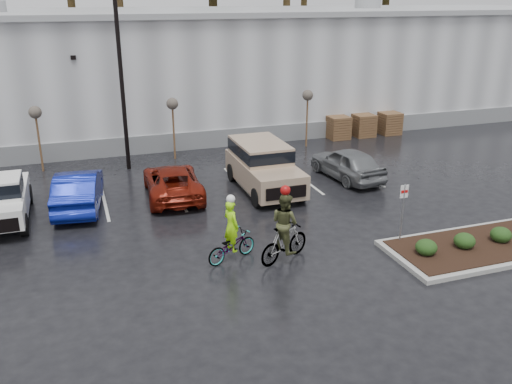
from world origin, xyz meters
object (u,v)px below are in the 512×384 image
object	(u,v)px
sapling_east	(308,98)
pallet_stack_b	(363,125)
sapling_mid	(172,107)
pallet_stack_a	(338,127)
fire_lane_sign	(403,207)
cyclist_hivis	(231,240)
car_red	(172,182)
cyclist_olive	(284,234)
suv_tan	(264,168)
sapling_west	(36,116)
pallet_stack_c	(389,123)
car_blue	(78,190)
car_grey	(347,163)
lamppost	(119,51)

from	to	relation	value
sapling_east	pallet_stack_b	xyz separation A→B (m)	(4.20, 1.00, -2.05)
sapling_mid	pallet_stack_a	xyz separation A→B (m)	(10.00, 1.00, -2.05)
fire_lane_sign	cyclist_hivis	size ratio (longest dim) A/B	0.98
car_red	cyclist_olive	distance (m)	7.40
sapling_mid	suv_tan	world-z (taller)	sapling_mid
pallet_stack_b	sapling_mid	bearing A→B (deg)	-175.11
pallet_stack_b	suv_tan	xyz separation A→B (m)	(-8.92, -7.09, 0.35)
sapling_west	sapling_east	xyz separation A→B (m)	(14.00, 0.00, 0.00)
sapling_west	car_red	distance (m)	7.97
cyclist_hivis	cyclist_olive	bearing A→B (deg)	-131.60
suv_tan	sapling_west	bearing A→B (deg)	146.75
sapling_west	pallet_stack_c	distance (m)	20.13
pallet_stack_b	cyclist_hivis	xyz separation A→B (m)	(-12.19, -13.01, 0.03)
pallet_stack_b	suv_tan	world-z (taller)	suv_tan
pallet_stack_b	sapling_west	bearing A→B (deg)	-176.86
fire_lane_sign	sapling_west	bearing A→B (deg)	132.67
car_blue	suv_tan	xyz separation A→B (m)	(7.75, -0.48, 0.26)
car_grey	cyclist_olive	xyz separation A→B (m)	(-5.86, -6.77, 0.18)
sapling_west	cyclist_olive	xyz separation A→B (m)	(7.61, -12.58, -1.80)
lamppost	cyclist_olive	distance (m)	13.03
lamppost	sapling_west	bearing A→B (deg)	165.96
sapling_mid	cyclist_hivis	xyz separation A→B (m)	(-0.49, -12.01, -2.03)
sapling_east	pallet_stack_a	world-z (taller)	sapling_east
suv_tan	cyclist_hivis	distance (m)	6.77
pallet_stack_a	car_red	bearing A→B (deg)	-149.63
lamppost	pallet_stack_b	xyz separation A→B (m)	(14.20, 2.00, -5.01)
sapling_east	fire_lane_sign	distance (m)	13.06
sapling_west	pallet_stack_b	distance (m)	18.34
cyclist_olive	fire_lane_sign	bearing A→B (deg)	-117.04
pallet_stack_a	suv_tan	distance (m)	10.12
lamppost	sapling_east	world-z (taller)	lamppost
sapling_mid	fire_lane_sign	size ratio (longest dim) A/B	1.45
lamppost	sapling_east	size ratio (longest dim) A/B	2.88
pallet_stack_a	cyclist_olive	world-z (taller)	cyclist_olive
fire_lane_sign	cyclist_olive	world-z (taller)	cyclist_olive
sapling_west	sapling_east	size ratio (longest dim) A/B	1.00
pallet_stack_a	pallet_stack_b	distance (m)	1.70
fire_lane_sign	car_grey	bearing A→B (deg)	76.55
pallet_stack_a	cyclist_hivis	xyz separation A→B (m)	(-10.49, -13.01, 0.03)
sapling_mid	pallet_stack_c	world-z (taller)	sapling_mid
pallet_stack_a	fire_lane_sign	xyz separation A→B (m)	(-4.70, -13.80, 0.73)
cyclist_olive	sapling_mid	bearing A→B (deg)	-18.97
car_blue	pallet_stack_c	bearing A→B (deg)	-153.03
sapling_mid	sapling_west	bearing A→B (deg)	180.00
cyclist_hivis	pallet_stack_c	bearing A→B (deg)	-68.93
lamppost	car_blue	xyz separation A→B (m)	(-2.47, -4.61, -4.92)
cyclist_olive	pallet_stack_a	bearing A→B (deg)	-57.23
lamppost	car_red	xyz separation A→B (m)	(1.33, -4.54, -5.02)
pallet_stack_a	car_grey	distance (m)	7.46
fire_lane_sign	car_grey	xyz separation A→B (m)	(1.67, 6.99, -0.67)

